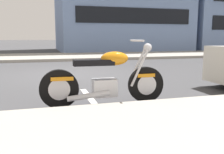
% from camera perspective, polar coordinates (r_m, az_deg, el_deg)
% --- Properties ---
extents(ground_plane, '(260.00, 260.00, 0.00)m').
position_cam_1_polar(ground_plane, '(8.10, -9.58, 0.76)').
color(ground_plane, '#3D3D3F').
extents(parking_stall_stripe, '(0.12, 2.20, 0.01)m').
position_cam_1_polar(parking_stall_stripe, '(4.55, -4.53, -5.54)').
color(parking_stall_stripe, silver).
rests_on(parking_stall_stripe, ground).
extents(parked_motorcycle, '(2.16, 0.62, 1.12)m').
position_cam_1_polar(parked_motorcycle, '(4.22, -1.47, -0.77)').
color(parked_motorcycle, black).
rests_on(parked_motorcycle, ground).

